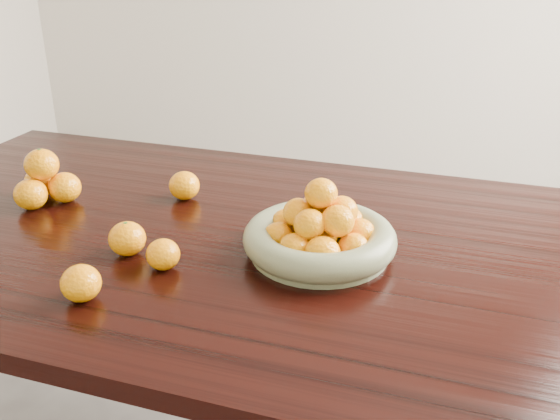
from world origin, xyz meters
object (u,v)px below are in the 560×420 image
(orange_pyramid, at_px, (44,182))
(loose_orange_0, at_px, (127,239))
(dining_table, at_px, (272,276))
(fruit_bowl, at_px, (320,235))

(orange_pyramid, distance_m, loose_orange_0, 0.37)
(dining_table, xyz_separation_m, fruit_bowl, (0.11, -0.03, 0.13))
(orange_pyramid, height_order, loose_orange_0, orange_pyramid)
(fruit_bowl, height_order, loose_orange_0, fruit_bowl)
(fruit_bowl, bearing_deg, dining_table, 164.34)
(dining_table, relative_size, loose_orange_0, 26.78)
(fruit_bowl, bearing_deg, loose_orange_0, -161.74)
(loose_orange_0, bearing_deg, fruit_bowl, 18.26)
(orange_pyramid, bearing_deg, loose_orange_0, -27.97)
(dining_table, bearing_deg, fruit_bowl, -15.66)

